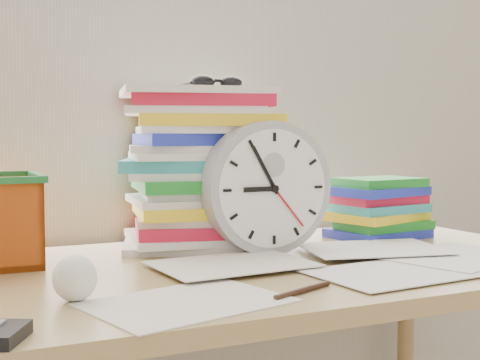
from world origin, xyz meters
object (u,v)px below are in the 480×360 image
paper_stack (201,168)px  clock (267,188)px  desk (237,304)px  book_stack (381,207)px

paper_stack → clock: paper_stack is taller
desk → clock: clock is taller
desk → paper_stack: size_ratio=4.11×
paper_stack → book_stack: 0.45m
book_stack → clock: bearing=-166.5°
book_stack → paper_stack: bearing=171.7°
desk → book_stack: book_stack is taller
book_stack → desk: bearing=-160.3°
paper_stack → book_stack: bearing=-8.3°
paper_stack → book_stack: size_ratio=1.40×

